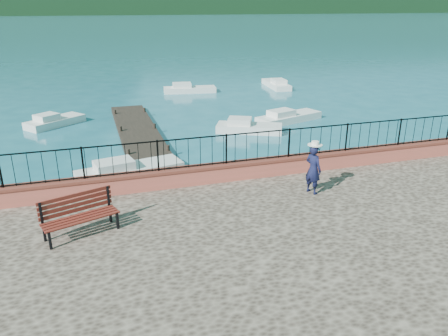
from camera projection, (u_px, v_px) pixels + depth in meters
ground at (279, 271)px, 11.54m from camera, size 2000.00×2000.00×0.00m
parapet at (235, 171)px, 14.32m from camera, size 28.00×0.46×0.58m
railing at (235, 149)px, 14.05m from camera, size 27.00×0.05×0.95m
dock at (143, 143)px, 21.64m from camera, size 2.00×16.00×0.30m
companion_hill at (257, 9)px, 572.92m from camera, size 448.00×384.00×180.00m
park_bench at (81, 223)px, 10.86m from camera, size 1.94×1.17×1.03m
person at (313, 169)px, 13.11m from camera, size 0.55×0.65×1.52m
hat at (315, 143)px, 12.82m from camera, size 0.44×0.44×0.12m
boat_0 at (130, 167)px, 17.75m from camera, size 4.44×2.15×0.80m
boat_1 at (249, 125)px, 23.88m from camera, size 3.77×2.69×0.80m
boat_2 at (289, 115)px, 26.06m from camera, size 4.45×2.56×0.80m
boat_3 at (55, 119)px, 25.15m from camera, size 3.43×3.06×0.80m
boat_4 at (190, 87)px, 34.58m from camera, size 4.21×1.83×0.80m
boat_5 at (276, 82)px, 36.73m from camera, size 1.70×4.35×0.80m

